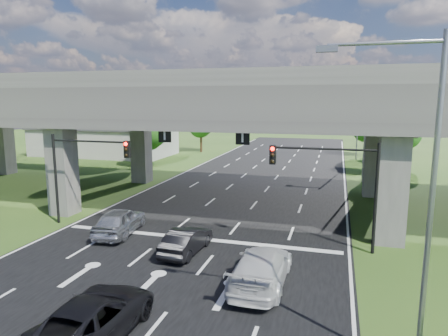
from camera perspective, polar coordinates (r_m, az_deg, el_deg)
The scene contains 19 objects.
ground at distance 21.24m, azimuth -7.43°, elevation -13.08°, with size 160.00×160.00×0.00m, color #274516.
road at distance 30.16m, azimuth 0.14°, elevation -6.05°, with size 18.00×120.00×0.03m, color black.
overpass at distance 30.96m, azimuth 1.16°, elevation 9.17°, with size 80.00×15.00×10.00m.
warehouse at distance 63.17m, azimuth -16.66°, elevation 3.63°, with size 20.00×10.00×4.00m, color #9E9E99.
signal_right at distance 22.24m, azimuth 15.47°, elevation -1.04°, with size 5.76×0.54×6.00m.
signal_left at distance 27.24m, azimuth -19.55°, elevation 0.67°, with size 5.76×0.54×6.00m.
streetlight_near at distance 12.36m, azimuth 25.87°, elevation -2.18°, with size 3.38×0.25×10.00m.
streetlight_far at distance 42.06m, azimuth 19.01°, elevation 5.95°, with size 3.38×0.25×10.00m.
streetlight_beyond at distance 58.03m, azimuth 18.22°, elevation 6.87°, with size 3.38×0.25×10.00m.
tree_left_near at distance 49.19m, azimuth -10.54°, elevation 5.57°, with size 4.50×4.50×7.80m.
tree_left_mid at distance 57.72m, azimuth -9.66°, elevation 5.53°, with size 3.91×3.90×6.76m.
tree_left_far at distance 63.54m, azimuth -3.27°, elevation 6.89°, with size 4.80×4.80×8.32m.
tree_right_near at distance 46.37m, azimuth 22.31°, elevation 4.38°, with size 4.20×4.20×7.28m.
tree_right_mid at distance 54.70m, azimuth 24.53°, elevation 4.58°, with size 3.91×3.90×6.76m.
tree_right_far at distance 62.17m, azimuth 19.84°, elevation 5.98°, with size 4.50×4.50×7.80m.
car_silver at distance 25.53m, azimuth -14.66°, elevation -7.35°, with size 1.94×4.82×1.64m, color #B2B4BA.
car_dark at distance 21.93m, azimuth -5.35°, elevation -10.27°, with size 1.46×4.19×1.38m, color black.
car_white at distance 18.36m, azimuth 5.33°, elevation -13.95°, with size 2.26×5.57×1.62m, color silver.
car_trailing at distance 15.28m, azimuth -18.29°, elevation -19.72°, with size 2.56×5.56×1.55m, color black.
Camera 1 is at (7.90, -17.94, 8.17)m, focal length 32.00 mm.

